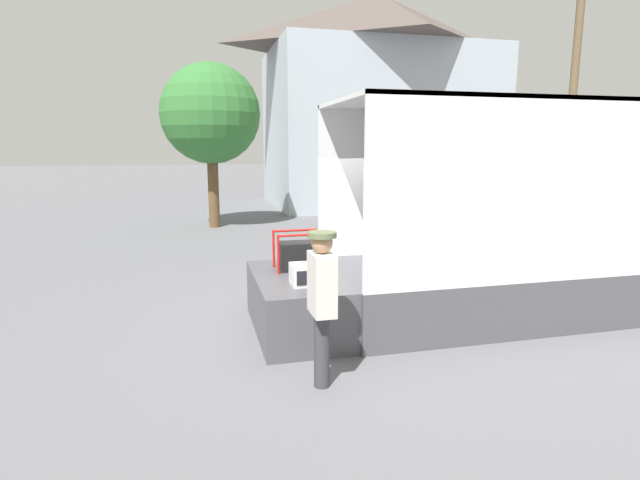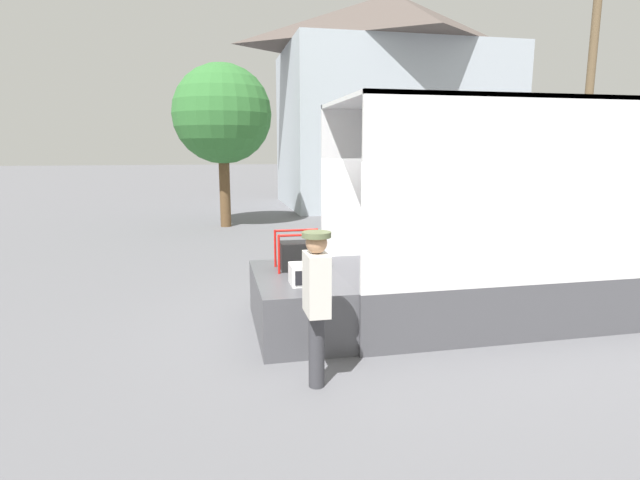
% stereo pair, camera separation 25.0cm
% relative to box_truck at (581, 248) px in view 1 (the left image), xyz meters
% --- Properties ---
extents(ground_plane, '(160.00, 160.00, 0.00)m').
position_rel_box_truck_xyz_m(ground_plane, '(-4.29, 0.00, -1.00)').
color(ground_plane, slate).
extents(box_truck, '(7.26, 2.39, 3.36)m').
position_rel_box_truck_xyz_m(box_truck, '(0.00, 0.00, 0.00)').
color(box_truck, white).
rests_on(box_truck, ground).
extents(tailgate_deck, '(1.23, 2.27, 0.83)m').
position_rel_box_truck_xyz_m(tailgate_deck, '(-4.90, 0.00, -0.59)').
color(tailgate_deck, '#4C4C51').
rests_on(tailgate_deck, ground).
extents(microwave, '(0.45, 0.40, 0.28)m').
position_rel_box_truck_xyz_m(microwave, '(-4.86, -0.50, -0.03)').
color(microwave, white).
rests_on(microwave, tailgate_deck).
extents(portable_generator, '(0.70, 0.48, 0.59)m').
position_rel_box_truck_xyz_m(portable_generator, '(-4.80, 0.37, 0.05)').
color(portable_generator, black).
rests_on(portable_generator, tailgate_deck).
extents(worker_person, '(0.32, 0.44, 1.78)m').
position_rel_box_truck_xyz_m(worker_person, '(-4.99, -1.82, 0.10)').
color(worker_person, '#38383D').
rests_on(worker_person, ground).
extents(house_backdrop, '(10.36, 7.50, 9.60)m').
position_rel_box_truck_xyz_m(house_backdrop, '(2.22, 15.95, 3.89)').
color(house_backdrop, '#A8B2BC').
rests_on(house_backdrop, ground).
extents(utility_pole, '(1.80, 0.28, 8.49)m').
position_rel_box_truck_xyz_m(utility_pole, '(6.86, 8.63, 3.40)').
color(utility_pole, brown).
rests_on(utility_pole, ground).
extents(street_tree, '(3.29, 3.29, 5.45)m').
position_rel_box_truck_xyz_m(street_tree, '(-5.68, 10.42, 2.77)').
color(street_tree, brown).
rests_on(street_tree, ground).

